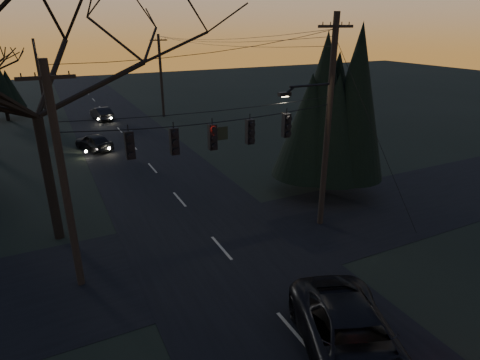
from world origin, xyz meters
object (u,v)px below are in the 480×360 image
utility_pole_right (320,223)px  utility_pole_left (82,284)px  evergreen_right (329,110)px  sedan_oncoming_a (94,142)px  utility_pole_far_r (164,116)px  utility_pole_far_l (46,113)px  suv_near (353,342)px  sedan_oncoming_b (102,114)px  bare_tree_left (27,60)px

utility_pole_right → utility_pole_left: (-11.50, 0.00, 0.00)m
evergreen_right → sedan_oncoming_a: (-11.14, 15.21, -4.32)m
sedan_oncoming_a → evergreen_right: bearing=103.6°
utility_pole_left → sedan_oncoming_a: 18.67m
utility_pole_far_r → sedan_oncoming_a: size_ratio=2.20×
utility_pole_far_l → utility_pole_left: bearing=-90.0°
utility_pole_right → utility_pole_far_l: (-11.50, 36.00, 0.00)m
utility_pole_far_r → sedan_oncoming_a: utility_pole_far_r is taller
utility_pole_far_r → utility_pole_far_l: (-11.50, 8.00, 0.00)m
utility_pole_left → sedan_oncoming_a: size_ratio=2.20×
utility_pole_far_r → suv_near: bearing=-97.5°
utility_pole_right → utility_pole_left: utility_pole_right is taller
utility_pole_far_l → suv_near: 44.30m
utility_pole_left → sedan_oncoming_b: 29.77m
utility_pole_left → evergreen_right: 15.31m
utility_pole_right → sedan_oncoming_a: size_ratio=2.59×
sedan_oncoming_b → utility_pole_left: bearing=71.6°
bare_tree_left → evergreen_right: size_ratio=1.33×
utility_pole_far_r → utility_pole_far_l: size_ratio=1.06×
utility_pole_right → bare_tree_left: (-12.02, 4.34, 8.15)m
bare_tree_left → suv_near: (7.32, -12.11, -7.34)m
suv_near → sedan_oncoming_b: 37.11m
suv_near → utility_pole_far_r: bearing=102.5°
utility_pole_far_r → sedan_oncoming_a: bearing=-131.6°
evergreen_right → bare_tree_left: bearing=175.6°
utility_pole_left → utility_pole_far_l: bearing=90.0°
bare_tree_left → utility_pole_far_r: bearing=63.1°
bare_tree_left → utility_pole_far_l: bearing=89.1°
sedan_oncoming_b → sedan_oncoming_a: bearing=70.1°
evergreen_right → sedan_oncoming_b: (-8.92, 26.10, -4.32)m
evergreen_right → sedan_oncoming_a: bearing=126.2°
utility_pole_left → sedan_oncoming_b: (5.20, 29.31, 0.66)m
suv_near → utility_pole_right: bearing=78.8°
bare_tree_left → evergreen_right: bearing=-4.4°
utility_pole_left → suv_near: 10.36m
bare_tree_left → sedan_oncoming_a: 16.33m
suv_near → sedan_oncoming_a: suv_near is taller
utility_pole_far_r → bare_tree_left: 27.76m
utility_pole_left → utility_pole_right: bearing=0.0°
utility_pole_left → sedan_oncoming_b: bearing=79.9°
utility_pole_right → bare_tree_left: size_ratio=0.86×
evergreen_right → sedan_oncoming_b: bearing=108.9°
utility_pole_far_r → evergreen_right: size_ratio=0.97×
utility_pole_far_l → sedan_oncoming_a: size_ratio=2.07×
bare_tree_left → suv_near: bearing=-58.9°
bare_tree_left → sedan_oncoming_b: (5.72, 24.97, -7.49)m
utility_pole_far_r → sedan_oncoming_b: utility_pole_far_r is taller
sedan_oncoming_a → utility_pole_far_r: bearing=-154.3°
utility_pole_far_r → evergreen_right: evergreen_right is taller
evergreen_right → sedan_oncoming_b: evergreen_right is taller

